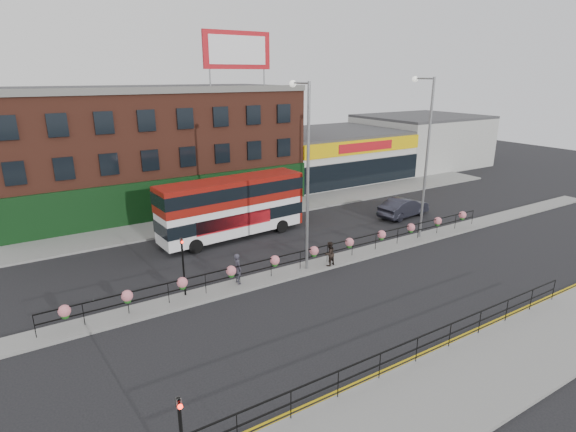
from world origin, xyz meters
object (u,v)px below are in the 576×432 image
double_decker_bus (233,202)px  car (404,207)px  pedestrian_a (238,268)px  lamp_column_west (305,162)px  lamp_column_east (425,145)px  pedestrian_b (329,254)px

double_decker_bus → car: (14.10, -2.90, -1.86)m
pedestrian_a → lamp_column_west: bearing=-89.4°
car → lamp_column_east: (-2.86, -4.13, 5.88)m
lamp_column_east → pedestrian_b: bearing=-173.7°
double_decker_bus → pedestrian_a: bearing=-113.4°
car → lamp_column_west: (-12.87, -4.44, 5.77)m
double_decker_bus → lamp_column_west: (1.23, -7.34, 3.91)m
double_decker_bus → lamp_column_east: bearing=-32.0°
pedestrian_b → pedestrian_a: bearing=-18.6°
double_decker_bus → lamp_column_east: size_ratio=0.99×
pedestrian_a → pedestrian_b: pedestrian_a is taller
double_decker_bus → lamp_column_east: 13.85m
lamp_column_east → pedestrian_a: bearing=-179.2°
pedestrian_b → lamp_column_east: lamp_column_east is taller
lamp_column_east → car: bearing=55.3°
double_decker_bus → lamp_column_west: 8.41m
pedestrian_b → car: bearing=-167.4°
pedestrian_b → lamp_column_west: (-1.41, 0.63, 5.66)m
car → pedestrian_b: bearing=106.1°
double_decker_bus → lamp_column_east: lamp_column_east is taller
car → lamp_column_west: 14.78m
pedestrian_b → lamp_column_west: 5.86m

